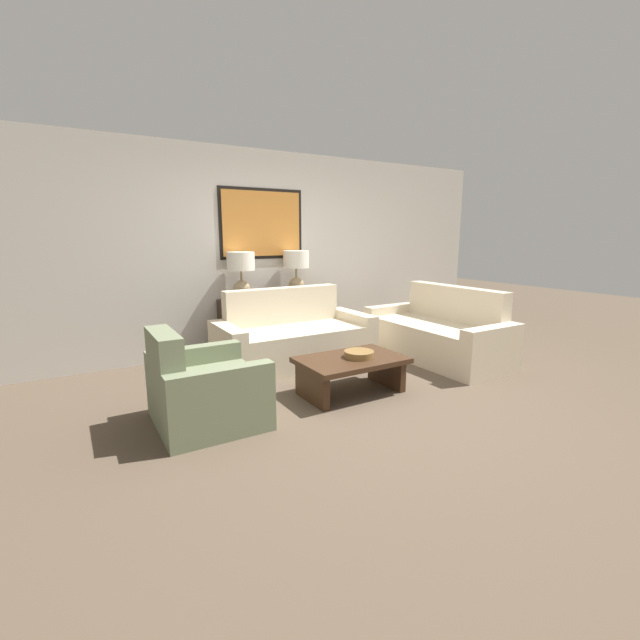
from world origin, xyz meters
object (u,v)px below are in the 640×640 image
object	(u,v)px
console_table	(271,324)
couch_by_back_wall	(294,339)
couch_by_side	(437,335)
table_lamp_right	(296,267)
table_lamp_left	(241,269)
coffee_table	(351,367)
decorative_bowl	(359,354)
armchair_near_back_wall	(204,391)

from	to	relation	value
console_table	couch_by_back_wall	size ratio (longest dim) A/B	0.72
couch_by_back_wall	couch_by_side	xyz separation A→B (m)	(1.69, -0.73, 0.00)
table_lamp_right	table_lamp_left	bearing A→B (deg)	180.00
table_lamp_left	table_lamp_right	xyz separation A→B (m)	(0.79, 0.00, 0.00)
coffee_table	decorative_bowl	distance (m)	0.15
console_table	table_lamp_left	bearing A→B (deg)	180.00
couch_by_back_wall	couch_by_side	bearing A→B (deg)	-23.24
couch_by_back_wall	decorative_bowl	xyz separation A→B (m)	(0.10, -1.21, 0.10)
table_lamp_left	armchair_near_back_wall	bearing A→B (deg)	-120.06
table_lamp_left	armchair_near_back_wall	distance (m)	2.23
decorative_bowl	armchair_near_back_wall	size ratio (longest dim) A/B	0.33
coffee_table	table_lamp_right	bearing A→B (deg)	78.75
table_lamp_left	couch_by_back_wall	world-z (taller)	table_lamp_left
armchair_near_back_wall	decorative_bowl	bearing A→B (deg)	-3.49
table_lamp_right	couch_by_side	size ratio (longest dim) A/B	0.32
console_table	couch_by_back_wall	distance (m)	0.67
table_lamp_right	couch_by_back_wall	bearing A→B (deg)	-120.78
table_lamp_left	couch_by_back_wall	distance (m)	1.13
table_lamp_right	coffee_table	world-z (taller)	table_lamp_right
couch_by_side	armchair_near_back_wall	size ratio (longest dim) A/B	2.09
console_table	couch_by_side	distance (m)	2.19
couch_by_back_wall	decorative_bowl	world-z (taller)	couch_by_back_wall
console_table	decorative_bowl	xyz separation A→B (m)	(0.10, -1.88, 0.03)
couch_by_back_wall	console_table	bearing A→B (deg)	90.00
couch_by_back_wall	armchair_near_back_wall	xyz separation A→B (m)	(-1.43, -1.12, -0.02)
table_lamp_right	coffee_table	bearing A→B (deg)	-101.25
table_lamp_left	armchair_near_back_wall	size ratio (longest dim) A/B	0.67
coffee_table	armchair_near_back_wall	distance (m)	1.46
console_table	coffee_table	distance (m)	1.85
couch_by_side	coffee_table	bearing A→B (deg)	-164.59
table_lamp_left	couch_by_back_wall	bearing A→B (deg)	-59.22
couch_by_back_wall	couch_by_side	distance (m)	1.84
armchair_near_back_wall	couch_by_back_wall	bearing A→B (deg)	38.14
console_table	armchair_near_back_wall	xyz separation A→B (m)	(-1.43, -1.78, -0.09)
table_lamp_left	couch_by_side	bearing A→B (deg)	-33.65
console_table	table_lamp_right	bearing A→B (deg)	0.00
coffee_table	armchair_near_back_wall	world-z (taller)	armchair_near_back_wall
table_lamp_left	decorative_bowl	xyz separation A→B (m)	(0.50, -1.88, -0.73)
couch_by_side	decorative_bowl	xyz separation A→B (m)	(-1.59, -0.49, 0.10)
coffee_table	couch_by_side	bearing A→B (deg)	15.41
armchair_near_back_wall	table_lamp_left	bearing A→B (deg)	59.94
table_lamp_left	couch_by_side	world-z (taller)	table_lamp_left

